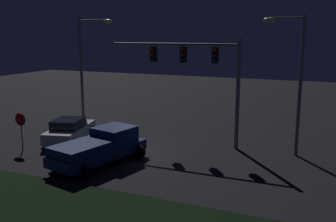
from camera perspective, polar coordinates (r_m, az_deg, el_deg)
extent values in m
plane|color=black|center=(22.47, -4.38, -6.01)|extent=(80.00, 80.00, 0.00)
cube|color=navy|center=(20.30, -10.25, -6.08)|extent=(3.12, 5.70, 0.55)
cube|color=navy|center=(20.91, -7.98, -3.50)|extent=(2.21, 2.25, 0.85)
cube|color=black|center=(20.88, -7.99, -3.16)|extent=(2.05, 1.86, 0.51)
cube|color=navy|center=(19.46, -12.60, -5.40)|extent=(2.53, 3.37, 0.45)
cylinder|color=black|center=(22.39, -8.49, -5.11)|extent=(0.80, 0.22, 0.80)
cylinder|color=black|center=(21.05, -4.44, -6.08)|extent=(0.80, 0.22, 0.80)
cylinder|color=black|center=(19.93, -16.36, -7.53)|extent=(0.80, 0.22, 0.80)
cylinder|color=black|center=(18.42, -12.36, -8.89)|extent=(0.80, 0.22, 0.80)
cube|color=silver|center=(25.08, -14.38, -3.06)|extent=(2.84, 4.71, 0.70)
cube|color=black|center=(24.71, -14.67, -1.79)|extent=(2.05, 2.33, 0.55)
cylinder|color=black|center=(26.84, -14.90, -2.79)|extent=(0.64, 0.22, 0.64)
cylinder|color=black|center=(26.16, -11.21, -2.98)|extent=(0.64, 0.22, 0.64)
cylinder|color=black|center=(24.23, -17.74, -4.46)|extent=(0.64, 0.22, 0.64)
cylinder|color=black|center=(23.47, -13.70, -4.74)|extent=(0.64, 0.22, 0.64)
cylinder|color=slate|center=(22.58, 10.35, 2.39)|extent=(0.24, 0.24, 6.50)
cylinder|color=slate|center=(23.58, 0.71, 9.90)|extent=(8.20, 0.18, 0.18)
cube|color=black|center=(22.70, 7.08, 8.25)|extent=(0.32, 0.44, 0.95)
sphere|color=red|center=(22.47, 6.93, 8.99)|extent=(0.22, 0.22, 0.22)
sphere|color=#59380A|center=(22.48, 6.91, 8.22)|extent=(0.22, 0.22, 0.22)
sphere|color=#0C4719|center=(22.50, 6.89, 7.46)|extent=(0.22, 0.22, 0.22)
cube|color=black|center=(23.34, 2.31, 8.41)|extent=(0.32, 0.44, 0.95)
sphere|color=red|center=(23.12, 2.11, 9.12)|extent=(0.22, 0.22, 0.22)
sphere|color=#59380A|center=(23.13, 2.11, 8.38)|extent=(0.22, 0.22, 0.22)
sphere|color=#0C4719|center=(23.15, 2.10, 7.64)|extent=(0.22, 0.22, 0.22)
cube|color=black|center=(24.13, -2.17, 8.50)|extent=(0.32, 0.44, 0.95)
sphere|color=red|center=(23.91, -2.42, 9.19)|extent=(0.22, 0.22, 0.22)
sphere|color=#59380A|center=(23.93, -2.41, 8.48)|extent=(0.22, 0.22, 0.22)
sphere|color=#0C4719|center=(23.94, -2.41, 7.76)|extent=(0.22, 0.22, 0.22)
cylinder|color=slate|center=(28.77, -12.77, 5.51)|extent=(0.20, 0.20, 7.82)
cylinder|color=slate|center=(27.96, -11.07, 13.13)|extent=(2.40, 0.12, 0.12)
ellipsoid|color=#F9CC72|center=(27.30, -8.93, 13.04)|extent=(0.70, 0.44, 0.30)
cylinder|color=slate|center=(22.05, 19.07, 3.32)|extent=(0.20, 0.20, 7.71)
cylinder|color=slate|center=(21.97, 17.28, 13.10)|extent=(1.82, 0.12, 0.12)
ellipsoid|color=#F9CC72|center=(22.09, 14.86, 12.96)|extent=(0.70, 0.44, 0.30)
cylinder|color=slate|center=(23.98, -20.96, -2.91)|extent=(0.07, 0.07, 2.20)
cylinder|color=#B20C0F|center=(23.79, -21.14, -1.17)|extent=(0.76, 0.03, 0.76)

